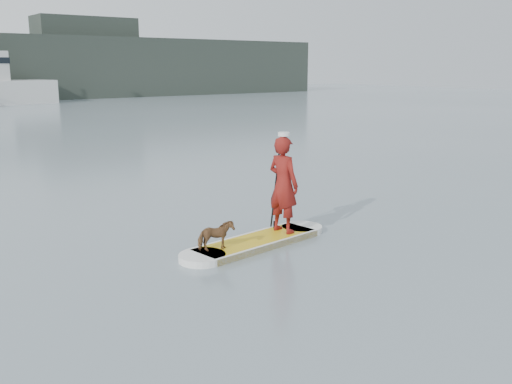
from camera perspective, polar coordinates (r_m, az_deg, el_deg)
ground at (r=7.15m, az=5.27°, el=-14.27°), size 140.00×140.00×0.00m
paddleboard at (r=10.46m, az=-0.00°, el=-5.03°), size 3.28×1.08×0.12m
paddler at (r=10.70m, az=2.76°, el=0.75°), size 0.53×0.73×1.83m
white_cap at (r=10.54m, az=2.81°, el=5.80°), size 0.22×0.22×0.07m
dog at (r=9.77m, az=-4.04°, el=-4.39°), size 0.66×0.40×0.52m
paddle at (r=10.99m, az=1.98°, el=-0.20°), size 0.10×0.30×2.00m
shore_building_east at (r=62.80m, az=-16.54°, el=12.77°), size 10.00×4.00×8.00m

